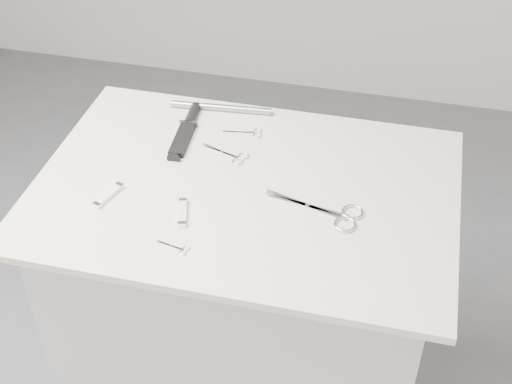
% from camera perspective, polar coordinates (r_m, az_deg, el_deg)
% --- Properties ---
extents(plinth, '(0.90, 0.60, 0.90)m').
position_cam_1_polar(plinth, '(2.02, -0.76, -9.95)').
color(plinth, silver).
rests_on(plinth, ground).
extents(display_board, '(1.00, 0.70, 0.02)m').
position_cam_1_polar(display_board, '(1.70, -0.89, 0.19)').
color(display_board, beige).
rests_on(display_board, plinth).
extents(large_shears, '(0.23, 0.11, 0.01)m').
position_cam_1_polar(large_shears, '(1.62, 6.25, -1.74)').
color(large_shears, white).
rests_on(large_shears, display_board).
extents(embroidery_scissors_a, '(0.13, 0.07, 0.00)m').
position_cam_1_polar(embroidery_scissors_a, '(1.79, -1.89, 2.91)').
color(embroidery_scissors_a, white).
rests_on(embroidery_scissors_a, display_board).
extents(embroidery_scissors_b, '(0.10, 0.04, 0.00)m').
position_cam_1_polar(embroidery_scissors_b, '(1.87, -0.54, 4.77)').
color(embroidery_scissors_b, white).
rests_on(embroidery_scissors_b, display_board).
extents(tiny_scissors, '(0.08, 0.04, 0.00)m').
position_cam_1_polar(tiny_scissors, '(1.54, -6.35, -4.48)').
color(tiny_scissors, white).
rests_on(tiny_scissors, display_board).
extents(sheathed_knife, '(0.06, 0.23, 0.03)m').
position_cam_1_polar(sheathed_knife, '(1.88, -5.55, 5.12)').
color(sheathed_knife, black).
rests_on(sheathed_knife, display_board).
extents(pocket_knife_a, '(0.05, 0.09, 0.01)m').
position_cam_1_polar(pocket_knife_a, '(1.69, -11.71, -0.25)').
color(pocket_knife_a, white).
rests_on(pocket_knife_a, display_board).
extents(pocket_knife_b, '(0.04, 0.09, 0.01)m').
position_cam_1_polar(pocket_knife_b, '(1.62, -5.89, -1.63)').
color(pocket_knife_b, white).
rests_on(pocket_knife_b, display_board).
extents(metal_rail, '(0.28, 0.04, 0.02)m').
position_cam_1_polar(metal_rail, '(1.96, -2.83, 6.76)').
color(metal_rail, gray).
rests_on(metal_rail, display_board).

